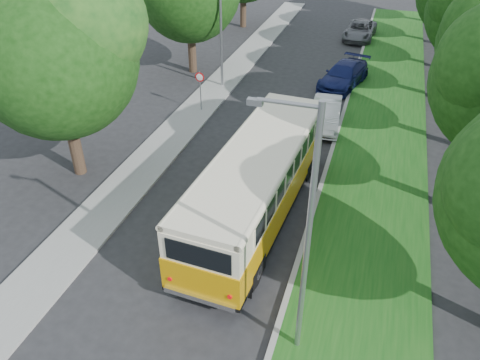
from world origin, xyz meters
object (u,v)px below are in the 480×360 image
(car_silver, at_px, (280,153))
(car_grey, at_px, (360,30))
(vintage_bus, at_px, (257,184))
(car_blue, at_px, (344,75))
(lamppost_far, at_px, (219,23))
(car_white, at_px, (326,114))
(lamppost_near, at_px, (305,235))

(car_silver, xyz_separation_m, car_grey, (1.65, 21.95, 0.07))
(vintage_bus, bearing_deg, car_blue, 87.74)
(lamppost_far, height_order, car_blue, lamppost_far)
(car_white, bearing_deg, car_blue, 83.60)
(lamppost_near, relative_size, lamppost_far, 1.07)
(vintage_bus, bearing_deg, lamppost_near, -60.36)
(lamppost_far, bearing_deg, car_white, -25.80)
(car_white, bearing_deg, lamppost_far, 149.66)
(car_blue, distance_m, car_grey, 10.96)
(car_blue, height_order, car_grey, car_blue)
(car_silver, height_order, car_white, car_white)
(car_silver, distance_m, car_grey, 22.01)
(vintage_bus, bearing_deg, car_grey, 90.20)
(lamppost_near, bearing_deg, car_silver, 105.95)
(lamppost_near, distance_m, car_silver, 11.06)
(lamppost_near, bearing_deg, car_grey, 92.16)
(lamppost_near, bearing_deg, vintage_bus, 115.99)
(lamppost_far, relative_size, car_silver, 2.02)
(vintage_bus, distance_m, car_blue, 15.39)
(lamppost_far, xyz_separation_m, car_white, (7.50, -3.63, -3.40))
(car_white, distance_m, car_grey, 17.09)
(lamppost_far, xyz_separation_m, car_blue, (7.70, 2.50, -3.36))
(lamppost_far, height_order, vintage_bus, lamppost_far)
(lamppost_far, height_order, car_grey, lamppost_far)
(lamppost_far, bearing_deg, car_grey, 60.24)
(lamppost_far, bearing_deg, car_blue, 18.00)
(lamppost_near, xyz_separation_m, lamppost_far, (-8.91, 18.50, -0.25))
(car_silver, xyz_separation_m, car_white, (1.46, 4.86, 0.08))
(lamppost_near, bearing_deg, car_white, 95.40)
(car_silver, xyz_separation_m, car_blue, (1.65, 10.99, 0.12))
(car_blue, bearing_deg, lamppost_near, -72.87)
(lamppost_near, relative_size, car_silver, 2.16)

